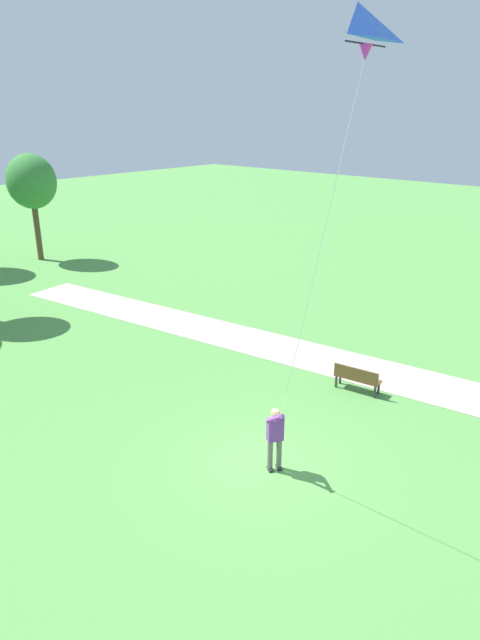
{
  "coord_description": "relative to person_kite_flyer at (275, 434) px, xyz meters",
  "views": [
    {
      "loc": [
        -9.67,
        -7.78,
        8.64
      ],
      "look_at": [
        -0.0,
        0.83,
        3.78
      ],
      "focal_mm": 31.65,
      "sensor_mm": 36.0,
      "label": 1
    }
  ],
  "objects": [
    {
      "name": "ground_plane",
      "position": [
        0.01,
        0.36,
        -1.05
      ],
      "size": [
        120.0,
        120.0,
        0.0
      ],
      "primitive_type": "plane",
      "color": "#569947"
    },
    {
      "name": "walkway_path",
      "position": [
        6.55,
        2.36,
        -1.04
      ],
      "size": [
        6.71,
        32.03,
        0.02
      ],
      "primitive_type": "cube",
      "rotation": [
        0.0,
        0.0,
        0.14
      ],
      "color": "#B7AD99",
      "rests_on": "ground"
    },
    {
      "name": "person_kite_flyer",
      "position": [
        0.0,
        0.0,
        0.0
      ],
      "size": [
        0.54,
        0.62,
        1.83
      ],
      "color": "#232328",
      "rests_on": "ground"
    },
    {
      "name": "flying_kite",
      "position": [
        -1.76,
        -2.65,
        8.53
      ],
      "size": [
        2.17,
        2.63,
        8.28
      ],
      "color": "blue"
    },
    {
      "name": "park_bench_near_walkway",
      "position": [
        5.1,
        0.65,
        -0.54
      ],
      "size": [
        0.64,
        1.55,
        0.88
      ],
      "color": "brown",
      "rests_on": "ground"
    },
    {
      "name": "tree_horizon_far",
      "position": [
        7.33,
        24.0,
        3.59
      ],
      "size": [
        2.76,
        3.15,
        6.27
      ],
      "color": "brown",
      "rests_on": "ground"
    }
  ]
}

